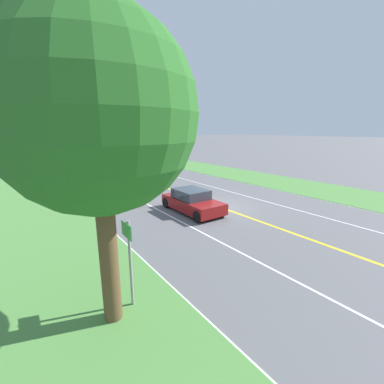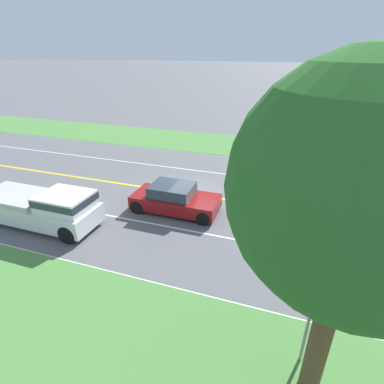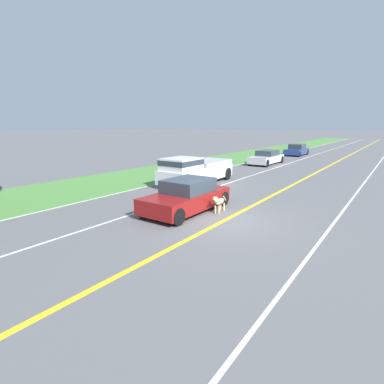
{
  "view_description": "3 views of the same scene",
  "coord_description": "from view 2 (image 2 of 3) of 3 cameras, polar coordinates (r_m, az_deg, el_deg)",
  "views": [
    {
      "loc": [
        10.59,
        11.87,
        4.81
      ],
      "look_at": [
        1.71,
        -0.63,
        1.11
      ],
      "focal_mm": 24.0,
      "sensor_mm": 36.0,
      "label": 1
    },
    {
      "loc": [
        14.02,
        4.8,
        7.23
      ],
      "look_at": [
        1.61,
        0.53,
        0.96
      ],
      "focal_mm": 28.0,
      "sensor_mm": 36.0,
      "label": 2
    },
    {
      "loc": [
        -5.31,
        9.68,
        3.59
      ],
      "look_at": [
        1.69,
        -0.24,
        0.86
      ],
      "focal_mm": 28.0,
      "sensor_mm": 36.0,
      "label": 3
    }
  ],
  "objects": [
    {
      "name": "grass_verge_right",
      "position": [
        9.55,
        -22.1,
        -26.07
      ],
      "size": [
        6.0,
        160.0,
        0.03
      ],
      "primitive_type": "cube",
      "color": "#4C843D",
      "rests_on": "ground"
    },
    {
      "name": "lane_dash_same_dir",
      "position": [
        13.64,
        -4.71,
        -6.57
      ],
      "size": [
        0.1,
        160.0,
        0.01
      ],
      "primitive_type": "cube",
      "color": "white",
      "rests_on": "ground"
    },
    {
      "name": "roadside_tree_right_near",
      "position": [
        5.64,
        29.34,
        0.2
      ],
      "size": [
        4.47,
        4.47,
        7.39
      ],
      "color": "brown",
      "rests_on": "ground"
    },
    {
      "name": "lane_dash_oncoming",
      "position": [
        19.55,
        3.42,
        3.79
      ],
      "size": [
        0.1,
        160.0,
        0.01
      ],
      "primitive_type": "cube",
      "color": "white",
      "rests_on": "ground"
    },
    {
      "name": "street_sign",
      "position": [
        8.09,
        21.57,
        -21.09
      ],
      "size": [
        0.11,
        0.64,
        2.51
      ],
      "color": "gray",
      "rests_on": "ground"
    },
    {
      "name": "ego_car",
      "position": [
        14.63,
        -3.28,
        -1.31
      ],
      "size": [
        1.93,
        4.21,
        1.36
      ],
      "color": "maroon",
      "rests_on": "ground"
    },
    {
      "name": "pickup_truck",
      "position": [
        14.93,
        -26.6,
        -2.53
      ],
      "size": [
        2.01,
        5.62,
        1.73
      ],
      "color": "silver",
      "rests_on": "ground"
    },
    {
      "name": "lane_edge_line_left",
      "position": [
        22.74,
        5.86,
        6.87
      ],
      "size": [
        0.14,
        160.0,
        0.01
      ],
      "primitive_type": "cube",
      "color": "white",
      "rests_on": "ground"
    },
    {
      "name": "grass_verge_left",
      "position": [
        25.54,
        7.47,
        8.9
      ],
      "size": [
        6.0,
        160.0,
        0.03
      ],
      "primitive_type": "cube",
      "color": "#4C843D",
      "rests_on": "ground"
    },
    {
      "name": "centre_divider_line",
      "position": [
        16.49,
        0.09,
        -0.46
      ],
      "size": [
        0.18,
        160.0,
        0.01
      ],
      "primitive_type": "cube",
      "color": "yellow",
      "rests_on": "ground"
    },
    {
      "name": "lane_edge_line_right",
      "position": [
        11.16,
        -12.09,
        -15.51
      ],
      "size": [
        0.14,
        160.0,
        0.01
      ],
      "primitive_type": "cube",
      "color": "white",
      "rests_on": "ground"
    },
    {
      "name": "dog",
      "position": [
        15.93,
        -3.48,
        0.35
      ],
      "size": [
        0.31,
        1.27,
        0.77
      ],
      "rotation": [
        0.0,
        0.0,
        0.08
      ],
      "color": "#D1B784",
      "rests_on": "ground"
    },
    {
      "name": "ground_plane",
      "position": [
        16.49,
        0.09,
        -0.48
      ],
      "size": [
        400.0,
        400.0,
        0.0
      ],
      "primitive_type": "plane",
      "color": "#5B5B5E"
    }
  ]
}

